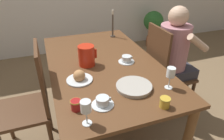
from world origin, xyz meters
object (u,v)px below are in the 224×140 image
Objects in this scene: chair_opposite at (31,102)px; wine_glass_juice at (86,108)px; chair_person_side at (164,71)px; serving_tray at (134,87)px; red_pitcher at (86,55)px; candlestick_tall at (113,27)px; teacup_across at (127,59)px; wine_glass_water at (171,73)px; bread_plate at (79,77)px; potted_plant at (153,24)px; person_seated at (175,54)px; jam_jar_amber at (76,105)px; teacup_near_person at (103,102)px; jam_jar_red at (165,102)px.

chair_opposite reaches higher than wine_glass_juice.
serving_tray is (-0.58, -0.45, 0.21)m from chair_person_side.
candlestick_tall is (0.47, 0.61, 0.03)m from red_pitcher.
candlestick_tall is at bearing 81.06° from teacup_across.
red_pitcher is 1.08× the size of wine_glass_water.
bread_plate is at bearing -160.31° from teacup_across.
serving_tray is at bearing -52.31° from chair_person_side.
wine_glass_water is 2.63m from potted_plant.
chair_opposite reaches higher than red_pitcher.
wine_glass_juice is (-0.99, -0.68, 0.32)m from chair_person_side.
serving_tray is at bearing 29.87° from wine_glass_juice.
wine_glass_water is at bearing -49.06° from red_pitcher.
person_seated is 0.81m from candlestick_tall.
person_seated is 17.02× the size of jam_jar_amber.
person_seated is 1.10m from teacup_near_person.
candlestick_tall reaches higher than wine_glass_water.
chair_opposite is 1.15m from wine_glass_water.
teacup_near_person is at bearing -127.01° from teacup_across.
potted_plant is at bearing 50.37° from jam_jar_amber.
person_seated is 7.97× the size of teacup_across.
candlestick_tall reaches higher than potted_plant.
chair_opposite is 0.61m from red_pitcher.
serving_tray is at bearing -123.39° from potted_plant.
red_pitcher is 0.37m from teacup_across.
wine_glass_water is 0.53m from teacup_near_person.
chair_person_side is 1.98m from potted_plant.
serving_tray is at bearing -63.47° from red_pitcher.
chair_person_side is 1.25m from wine_glass_juice.
wine_glass_water reaches higher than teacup_near_person.
person_seated reaches higher than wine_glass_juice.
person_seated is at bearing 50.49° from wine_glass_water.
chair_person_side is at bearing 32.93° from teacup_near_person.
chair_opposite is 3.75× the size of serving_tray.
candlestick_tall reaches higher than teacup_near_person.
teacup_near_person is 0.56× the size of serving_tray.
wine_glass_water is at bearing -17.74° from serving_tray.
teacup_near_person is at bearing -93.22° from red_pitcher.
person_seated reaches higher than bread_plate.
potted_plant is at bearing 62.15° from wine_glass_water.
jam_jar_red is (-0.48, -0.70, 0.24)m from chair_person_side.
serving_tray is 3.82× the size of jam_jar_red.
chair_opposite reaches higher than potted_plant.
chair_person_side reaches higher than jam_jar_red.
red_pitcher is 1.13× the size of wine_glass_juice.
jam_jar_amber is (-0.09, -0.33, 0.01)m from bread_plate.
jam_jar_amber is at bearing -119.56° from candlestick_tall.
bread_plate is (-1.03, -0.19, 0.04)m from person_seated.
bread_plate reaches higher than serving_tray.
red_pitcher is 0.75m from wine_glass_water.
chair_person_side is 14.33× the size of jam_jar_red.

